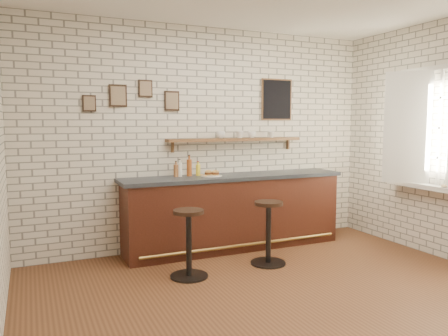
{
  "coord_description": "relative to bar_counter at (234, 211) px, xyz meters",
  "views": [
    {
      "loc": [
        -2.25,
        -3.6,
        1.72
      ],
      "look_at": [
        -0.23,
        0.9,
        1.2
      ],
      "focal_mm": 35.0,
      "sensor_mm": 36.0,
      "label": 1
    }
  ],
  "objects": [
    {
      "name": "bar_counter",
      "position": [
        0.0,
        0.0,
        0.0
      ],
      "size": [
        3.1,
        0.65,
        1.01
      ],
      "color": "#451D12",
      "rests_on": "ground"
    },
    {
      "name": "bitters_bottle_amber",
      "position": [
        -0.6,
        0.13,
        0.62
      ],
      "size": [
        0.07,
        0.07,
        0.28
      ],
      "color": "#964418",
      "rests_on": "bar_counter"
    },
    {
      "name": "ciabatta_sandwich",
      "position": [
        -0.33,
        0.01,
        0.55
      ],
      "size": [
        0.19,
        0.13,
        0.06
      ],
      "color": "tan",
      "rests_on": "sandwich_plate"
    },
    {
      "name": "bar_stool_left",
      "position": [
        -0.95,
        -0.83,
        -0.1
      ],
      "size": [
        0.42,
        0.42,
        0.76
      ],
      "color": "black",
      "rests_on": "ground"
    },
    {
      "name": "wall_shelf",
      "position": [
        0.12,
        0.2,
        0.97
      ],
      "size": [
        2.0,
        0.18,
        0.18
      ],
      "color": "brown",
      "rests_on": "ground"
    },
    {
      "name": "shelf_cup_b",
      "position": [
        0.18,
        0.2,
        1.04
      ],
      "size": [
        0.15,
        0.15,
        0.1
      ],
      "primitive_type": "imported",
      "rotation": [
        0.0,
        0.0,
        0.89
      ],
      "color": "white",
      "rests_on": "wall_shelf"
    },
    {
      "name": "window_sill",
      "position": [
        2.12,
        -1.4,
        0.39
      ],
      "size": [
        0.2,
        1.35,
        0.06
      ],
      "color": "white",
      "rests_on": "ground"
    },
    {
      "name": "sandwich_plate",
      "position": [
        -0.33,
        0.01,
        0.51
      ],
      "size": [
        0.28,
        0.28,
        0.01
      ],
      "primitive_type": "cylinder",
      "color": "white",
      "rests_on": "bar_counter"
    },
    {
      "name": "condiment_bottle_yellow",
      "position": [
        -0.47,
        0.13,
        0.58
      ],
      "size": [
        0.06,
        0.06,
        0.19
      ],
      "color": "yellow",
      "rests_on": "bar_counter"
    },
    {
      "name": "back_wall_decor",
      "position": [
        -0.05,
        0.28,
        1.54
      ],
      "size": [
        2.96,
        0.02,
        0.56
      ],
      "color": "black",
      "rests_on": "ground"
    },
    {
      "name": "shelf_cup_d",
      "position": [
        0.69,
        0.2,
        1.04
      ],
      "size": [
        0.12,
        0.12,
        0.08
      ],
      "primitive_type": "imported",
      "rotation": [
        0.0,
        0.0,
        0.36
      ],
      "color": "white",
      "rests_on": "wall_shelf"
    },
    {
      "name": "shelf_cup_c",
      "position": [
        0.37,
        0.2,
        1.04
      ],
      "size": [
        0.12,
        0.12,
        0.09
      ],
      "primitive_type": "imported",
      "rotation": [
        0.0,
        0.0,
        1.6
      ],
      "color": "white",
      "rests_on": "wall_shelf"
    },
    {
      "name": "casement_window",
      "position": [
        2.08,
        -1.4,
        1.14
      ],
      "size": [
        0.4,
        1.3,
        1.56
      ],
      "color": "white",
      "rests_on": "ground"
    },
    {
      "name": "potato_chips",
      "position": [
        -0.35,
        0.0,
        0.52
      ],
      "size": [
        0.25,
        0.18,
        0.0
      ],
      "color": "#E7AB51",
      "rests_on": "sandwich_plate"
    },
    {
      "name": "ground",
      "position": [
        -0.28,
        -1.7,
        -0.51
      ],
      "size": [
        5.0,
        5.0,
        0.0
      ],
      "primitive_type": "plane",
      "color": "brown",
      "rests_on": "ground"
    },
    {
      "name": "bitters_bottle_brown",
      "position": [
        -0.78,
        0.13,
        0.59
      ],
      "size": [
        0.06,
        0.06,
        0.21
      ],
      "color": "brown",
      "rests_on": "bar_counter"
    },
    {
      "name": "shelf_cup_a",
      "position": [
        -0.11,
        0.2,
        1.04
      ],
      "size": [
        0.17,
        0.17,
        0.1
      ],
      "primitive_type": "imported",
      "rotation": [
        0.0,
        0.0,
        0.54
      ],
      "color": "white",
      "rests_on": "wall_shelf"
    },
    {
      "name": "bitters_bottle_white",
      "position": [
        -0.73,
        0.13,
        0.6
      ],
      "size": [
        0.06,
        0.06,
        0.23
      ],
      "color": "white",
      "rests_on": "bar_counter"
    },
    {
      "name": "bar_stool_right",
      "position": [
        0.08,
        -0.79,
        -0.09
      ],
      "size": [
        0.45,
        0.45,
        0.77
      ],
      "color": "black",
      "rests_on": "ground"
    }
  ]
}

